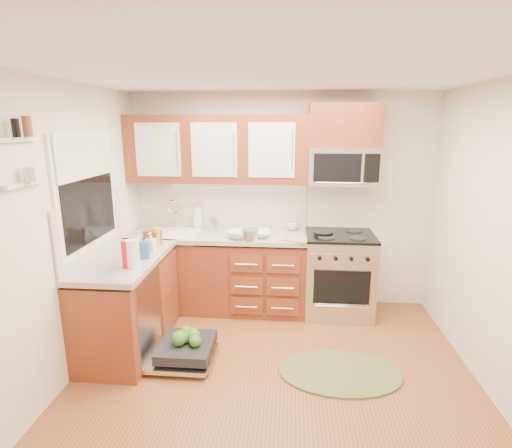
# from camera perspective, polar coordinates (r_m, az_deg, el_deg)

# --- Properties ---
(floor) EXTENTS (3.50, 3.50, 0.00)m
(floor) POSITION_cam_1_polar(r_m,az_deg,el_deg) (3.64, 2.49, -22.09)
(floor) COLOR brown
(floor) RESTS_ON ground
(ceiling) EXTENTS (3.50, 3.50, 0.00)m
(ceiling) POSITION_cam_1_polar(r_m,az_deg,el_deg) (2.96, 3.04, 20.86)
(ceiling) COLOR white
(ceiling) RESTS_ON ground
(wall_back) EXTENTS (3.50, 0.04, 2.50)m
(wall_back) POSITION_cam_1_polar(r_m,az_deg,el_deg) (4.78, 3.58, 3.20)
(wall_back) COLOR silver
(wall_back) RESTS_ON ground
(wall_front) EXTENTS (3.50, 0.04, 2.50)m
(wall_front) POSITION_cam_1_polar(r_m,az_deg,el_deg) (1.49, -0.17, -22.91)
(wall_front) COLOR silver
(wall_front) RESTS_ON ground
(wall_left) EXTENTS (0.04, 3.50, 2.50)m
(wall_left) POSITION_cam_1_polar(r_m,az_deg,el_deg) (3.59, -26.42, -1.93)
(wall_left) COLOR silver
(wall_left) RESTS_ON ground
(base_cabinet_back) EXTENTS (2.05, 0.60, 0.85)m
(base_cabinet_back) POSITION_cam_1_polar(r_m,az_deg,el_deg) (4.79, -5.44, -7.09)
(base_cabinet_back) COLOR #5E2F15
(base_cabinet_back) RESTS_ON ground
(base_cabinet_left) EXTENTS (0.60, 1.25, 0.85)m
(base_cabinet_left) POSITION_cam_1_polar(r_m,az_deg,el_deg) (4.17, -17.82, -11.06)
(base_cabinet_left) COLOR #5E2F15
(base_cabinet_left) RESTS_ON ground
(countertop_back) EXTENTS (2.07, 0.64, 0.05)m
(countertop_back) POSITION_cam_1_polar(r_m,az_deg,el_deg) (4.63, -5.60, -1.64)
(countertop_back) COLOR #B9B3A9
(countertop_back) RESTS_ON base_cabinet_back
(countertop_left) EXTENTS (0.64, 1.27, 0.05)m
(countertop_left) POSITION_cam_1_polar(r_m,az_deg,el_deg) (3.99, -18.19, -4.88)
(countertop_left) COLOR #B9B3A9
(countertop_left) RESTS_ON base_cabinet_left
(backsplash_back) EXTENTS (2.05, 0.02, 0.57)m
(backsplash_back) POSITION_cam_1_polar(r_m,az_deg,el_deg) (4.84, -5.06, 2.83)
(backsplash_back) COLOR beige
(backsplash_back) RESTS_ON ground
(backsplash_left) EXTENTS (0.02, 1.25, 0.57)m
(backsplash_left) POSITION_cam_1_polar(r_m,az_deg,el_deg) (4.03, -22.39, -0.47)
(backsplash_left) COLOR beige
(backsplash_left) RESTS_ON ground
(upper_cabinets) EXTENTS (2.05, 0.35, 0.75)m
(upper_cabinets) POSITION_cam_1_polar(r_m,az_deg,el_deg) (4.60, -5.58, 10.60)
(upper_cabinets) COLOR #5E2F15
(upper_cabinets) RESTS_ON ground
(cabinet_over_mw) EXTENTS (0.76, 0.35, 0.47)m
(cabinet_over_mw) POSITION_cam_1_polar(r_m,az_deg,el_deg) (4.55, 12.54, 13.58)
(cabinet_over_mw) COLOR #5E2F15
(cabinet_over_mw) RESTS_ON ground
(range) EXTENTS (0.76, 0.64, 0.95)m
(range) POSITION_cam_1_polar(r_m,az_deg,el_deg) (4.71, 11.68, -7.03)
(range) COLOR silver
(range) RESTS_ON ground
(microwave) EXTENTS (0.76, 0.38, 0.40)m
(microwave) POSITION_cam_1_polar(r_m,az_deg,el_deg) (4.55, 12.28, 8.09)
(microwave) COLOR silver
(microwave) RESTS_ON ground
(sink) EXTENTS (0.62, 0.50, 0.26)m
(sink) POSITION_cam_1_polar(r_m,az_deg,el_deg) (4.76, -11.85, -2.69)
(sink) COLOR white
(sink) RESTS_ON ground
(dishwasher) EXTENTS (0.70, 0.60, 0.20)m
(dishwasher) POSITION_cam_1_polar(r_m,az_deg,el_deg) (3.95, -10.45, -17.40)
(dishwasher) COLOR silver
(dishwasher) RESTS_ON ground
(window) EXTENTS (0.03, 1.05, 1.05)m
(window) POSITION_cam_1_polar(r_m,az_deg,el_deg) (3.95, -23.01, 4.23)
(window) COLOR white
(window) RESTS_ON ground
(window_blind) EXTENTS (0.02, 0.96, 0.40)m
(window_blind) POSITION_cam_1_polar(r_m,az_deg,el_deg) (3.90, -23.15, 9.01)
(window_blind) COLOR white
(window_blind) RESTS_ON ground
(shelf_upper) EXTENTS (0.04, 0.40, 0.03)m
(shelf_upper) POSITION_cam_1_polar(r_m,az_deg,el_deg) (3.17, -30.80, 10.35)
(shelf_upper) COLOR white
(shelf_upper) RESTS_ON ground
(shelf_lower) EXTENTS (0.04, 0.40, 0.03)m
(shelf_lower) POSITION_cam_1_polar(r_m,az_deg,el_deg) (3.19, -30.13, 5.00)
(shelf_lower) COLOR white
(shelf_lower) RESTS_ON ground
(rug) EXTENTS (1.22, 0.94, 0.02)m
(rug) POSITION_cam_1_polar(r_m,az_deg,el_deg) (3.85, 11.88, -20.04)
(rug) COLOR brown
(rug) RESTS_ON ground
(skillet) EXTENTS (0.22, 0.22, 0.04)m
(skillet) POSITION_cam_1_polar(r_m,az_deg,el_deg) (4.50, 9.61, -1.32)
(skillet) COLOR black
(skillet) RESTS_ON range
(stock_pot) EXTENTS (0.25, 0.25, 0.12)m
(stock_pot) POSITION_cam_1_polar(r_m,az_deg,el_deg) (4.34, -0.90, -1.49)
(stock_pot) COLOR silver
(stock_pot) RESTS_ON countertop_back
(cutting_board) EXTENTS (0.33, 0.27, 0.02)m
(cutting_board) POSITION_cam_1_polar(r_m,az_deg,el_deg) (4.33, 5.72, -2.26)
(cutting_board) COLOR tan
(cutting_board) RESTS_ON countertop_back
(canister) EXTENTS (0.14, 0.14, 0.17)m
(canister) POSITION_cam_1_polar(r_m,az_deg,el_deg) (4.67, -6.05, -0.14)
(canister) COLOR silver
(canister) RESTS_ON countertop_back
(paper_towel_roll) EXTENTS (0.13, 0.13, 0.25)m
(paper_towel_roll) POSITION_cam_1_polar(r_m,az_deg,el_deg) (3.65, -17.17, -4.09)
(paper_towel_roll) COLOR white
(paper_towel_roll) RESTS_ON countertop_left
(mustard_bottle) EXTENTS (0.08, 0.08, 0.20)m
(mustard_bottle) POSITION_cam_1_polar(r_m,az_deg,el_deg) (4.21, -14.04, -1.81)
(mustard_bottle) COLOR gold
(mustard_bottle) RESTS_ON countertop_left
(red_bottle) EXTENTS (0.08, 0.08, 0.24)m
(red_bottle) POSITION_cam_1_polar(r_m,az_deg,el_deg) (3.66, -18.15, -4.17)
(red_bottle) COLOR red
(red_bottle) RESTS_ON countertop_left
(wooden_box) EXTENTS (0.18, 0.15, 0.16)m
(wooden_box) POSITION_cam_1_polar(r_m,az_deg,el_deg) (4.27, -14.52, -1.96)
(wooden_box) COLOR brown
(wooden_box) RESTS_ON countertop_left
(blue_carton) EXTENTS (0.11, 0.09, 0.16)m
(blue_carton) POSITION_cam_1_polar(r_m,az_deg,el_deg) (3.88, -15.81, -3.60)
(blue_carton) COLOR #22629F
(blue_carton) RESTS_ON countertop_left
(bowl_a) EXTENTS (0.33, 0.33, 0.07)m
(bowl_a) POSITION_cam_1_polar(r_m,az_deg,el_deg) (4.45, 0.24, -1.41)
(bowl_a) COLOR #999999
(bowl_a) RESTS_ON countertop_back
(bowl_b) EXTENTS (0.33, 0.33, 0.09)m
(bowl_b) POSITION_cam_1_polar(r_m,az_deg,el_deg) (4.40, -2.42, -1.52)
(bowl_b) COLOR #999999
(bowl_b) RESTS_ON countertop_back
(cup) EXTENTS (0.15, 0.15, 0.10)m
(cup) POSITION_cam_1_polar(r_m,az_deg,el_deg) (4.74, 5.21, -0.33)
(cup) COLOR #999999
(cup) RESTS_ON countertop_back
(soap_bottle_a) EXTENTS (0.13, 0.13, 0.33)m
(soap_bottle_a) POSITION_cam_1_polar(r_m,az_deg,el_deg) (4.87, -8.33, 1.36)
(soap_bottle_a) COLOR #999999
(soap_bottle_a) RESTS_ON countertop_back
(soap_bottle_b) EXTENTS (0.10, 0.10, 0.19)m
(soap_bottle_b) POSITION_cam_1_polar(r_m,az_deg,el_deg) (4.06, -14.80, -2.52)
(soap_bottle_b) COLOR #999999
(soap_bottle_b) RESTS_ON countertop_left
(soap_bottle_c) EXTENTS (0.14, 0.14, 0.15)m
(soap_bottle_c) POSITION_cam_1_polar(r_m,az_deg,el_deg) (4.32, -16.47, -1.95)
(soap_bottle_c) COLOR #999999
(soap_bottle_c) RESTS_ON countertop_left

